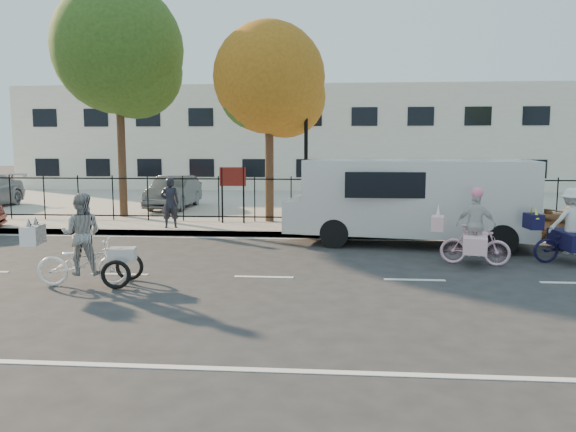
# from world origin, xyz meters

# --- Properties ---
(ground) EXTENTS (120.00, 120.00, 0.00)m
(ground) POSITION_xyz_m (0.00, 0.00, 0.00)
(ground) COLOR #333334
(road_markings) EXTENTS (60.00, 9.52, 0.01)m
(road_markings) POSITION_xyz_m (0.00, 0.00, 0.01)
(road_markings) COLOR silver
(road_markings) RESTS_ON ground
(curb) EXTENTS (60.00, 0.10, 0.15)m
(curb) POSITION_xyz_m (0.00, 5.05, 0.07)
(curb) COLOR #A8A399
(curb) RESTS_ON ground
(sidewalk) EXTENTS (60.00, 2.20, 0.15)m
(sidewalk) POSITION_xyz_m (0.00, 6.10, 0.07)
(sidewalk) COLOR #A8A399
(sidewalk) RESTS_ON ground
(parking_lot) EXTENTS (60.00, 15.60, 0.15)m
(parking_lot) POSITION_xyz_m (0.00, 15.00, 0.07)
(parking_lot) COLOR #A8A399
(parking_lot) RESTS_ON ground
(iron_fence) EXTENTS (58.00, 0.06, 1.50)m
(iron_fence) POSITION_xyz_m (0.00, 7.20, 0.90)
(iron_fence) COLOR black
(iron_fence) RESTS_ON sidewalk
(building) EXTENTS (34.00, 10.00, 6.00)m
(building) POSITION_xyz_m (0.00, 25.00, 3.00)
(building) COLOR silver
(building) RESTS_ON ground
(lamppost) EXTENTS (0.36, 0.36, 4.33)m
(lamppost) POSITION_xyz_m (0.50, 6.80, 3.11)
(lamppost) COLOR black
(lamppost) RESTS_ON sidewalk
(street_sign) EXTENTS (0.85, 0.06, 1.80)m
(street_sign) POSITION_xyz_m (-1.85, 6.80, 1.42)
(street_sign) COLOR black
(street_sign) RESTS_ON sidewalk
(zebra_trike) EXTENTS (2.07, 0.97, 1.76)m
(zebra_trike) POSITION_xyz_m (-3.32, -0.94, 0.68)
(zebra_trike) COLOR white
(zebra_trike) RESTS_ON ground
(unicorn_bike) EXTENTS (1.76, 1.26, 1.73)m
(unicorn_bike) POSITION_xyz_m (4.50, 1.56, 0.64)
(unicorn_bike) COLOR #ECB3C7
(unicorn_bike) RESTS_ON ground
(bull_bike) EXTENTS (1.84, 1.26, 1.70)m
(bull_bike) POSITION_xyz_m (6.70, 1.97, 0.68)
(bull_bike) COLOR black
(bull_bike) RESTS_ON ground
(white_van) EXTENTS (6.66, 3.08, 2.26)m
(white_van) POSITION_xyz_m (3.48, 4.05, 1.25)
(white_van) COLOR silver
(white_van) RESTS_ON ground
(pedestrian) EXTENTS (0.64, 0.50, 1.53)m
(pedestrian) POSITION_xyz_m (-3.57, 5.59, 0.92)
(pedestrian) COLOR black
(pedestrian) RESTS_ON sidewalk
(lot_car_c) EXTENTS (1.37, 3.90, 1.29)m
(lot_car_c) POSITION_xyz_m (-4.99, 10.90, 0.79)
(lot_car_c) COLOR #4C5053
(lot_car_c) RESTS_ON parking_lot
(lot_car_d) EXTENTS (2.69, 4.30, 1.37)m
(lot_car_d) POSITION_xyz_m (7.89, 11.38, 0.83)
(lot_car_d) COLOR #A9AAB0
(lot_car_d) RESTS_ON parking_lot
(tree_west) EXTENTS (4.46, 4.46, 8.17)m
(tree_west) POSITION_xyz_m (-5.89, 8.26, 5.72)
(tree_west) COLOR #442D1D
(tree_west) RESTS_ON ground
(tree_mid) EXTENTS (3.63, 3.61, 6.61)m
(tree_mid) POSITION_xyz_m (-0.58, 7.39, 4.63)
(tree_mid) COLOR #442D1D
(tree_mid) RESTS_ON ground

